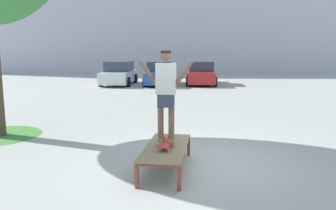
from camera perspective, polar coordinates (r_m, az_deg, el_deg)
ground_plane at (r=6.88m, az=6.16°, el=-9.80°), size 120.00×120.00×0.00m
building_facade at (r=34.24m, az=-3.71°, el=15.76°), size 37.81×4.00×12.09m
skate_box at (r=6.36m, az=-0.32°, el=-7.44°), size 0.98×1.98×0.46m
skateboard at (r=6.31m, az=-0.34°, el=-6.42°), size 0.27×0.81×0.09m
skater at (r=6.11m, az=-0.35°, el=2.59°), size 1.00×0.31×1.69m
car_white at (r=22.11m, az=-8.32°, el=5.26°), size 2.08×4.28×1.50m
car_blue at (r=21.75m, az=-1.34°, el=5.29°), size 2.00×4.24×1.50m
car_red at (r=22.20m, az=5.67°, el=5.33°), size 2.09×4.29×1.50m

